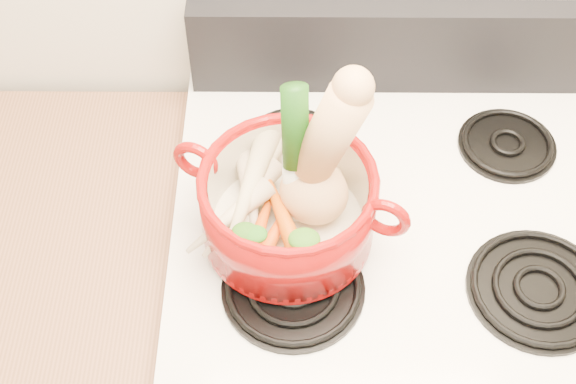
{
  "coord_description": "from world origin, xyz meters",
  "views": [
    {
      "loc": [
        -0.19,
        0.59,
        2.02
      ],
      "look_at": [
        -0.2,
        1.32,
        1.1
      ],
      "focal_mm": 50.0,
      "sensor_mm": 36.0,
      "label": 1
    }
  ],
  "objects_px": {
    "dutch_oven": "(288,207)",
    "squash": "(315,154)",
    "leek": "(295,156)",
    "stove_body": "(380,346)"
  },
  "relations": [
    {
      "from": "dutch_oven",
      "to": "squash",
      "type": "height_order",
      "value": "squash"
    },
    {
      "from": "squash",
      "to": "leek",
      "type": "height_order",
      "value": "squash"
    },
    {
      "from": "dutch_oven",
      "to": "leek",
      "type": "bearing_deg",
      "value": 88.47
    },
    {
      "from": "stove_body",
      "to": "leek",
      "type": "relative_size",
      "value": 3.5
    },
    {
      "from": "squash",
      "to": "dutch_oven",
      "type": "bearing_deg",
      "value": -127.32
    },
    {
      "from": "dutch_oven",
      "to": "squash",
      "type": "xyz_separation_m",
      "value": [
        0.04,
        0.02,
        0.1
      ]
    },
    {
      "from": "leek",
      "to": "squash",
      "type": "bearing_deg",
      "value": -14.58
    },
    {
      "from": "dutch_oven",
      "to": "leek",
      "type": "distance_m",
      "value": 0.1
    },
    {
      "from": "stove_body",
      "to": "dutch_oven",
      "type": "height_order",
      "value": "dutch_oven"
    },
    {
      "from": "stove_body",
      "to": "squash",
      "type": "height_order",
      "value": "squash"
    }
  ]
}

